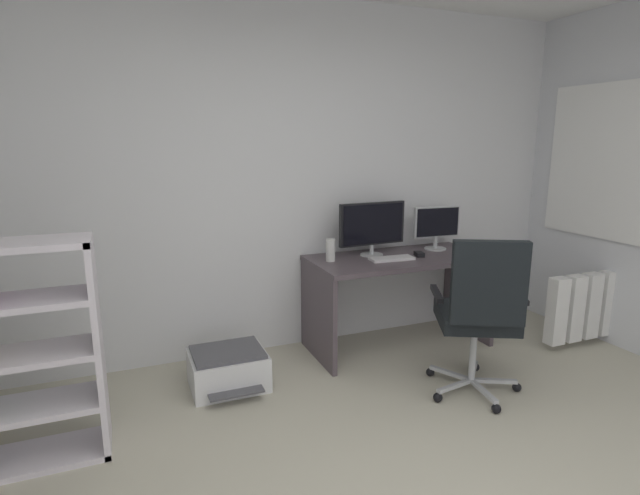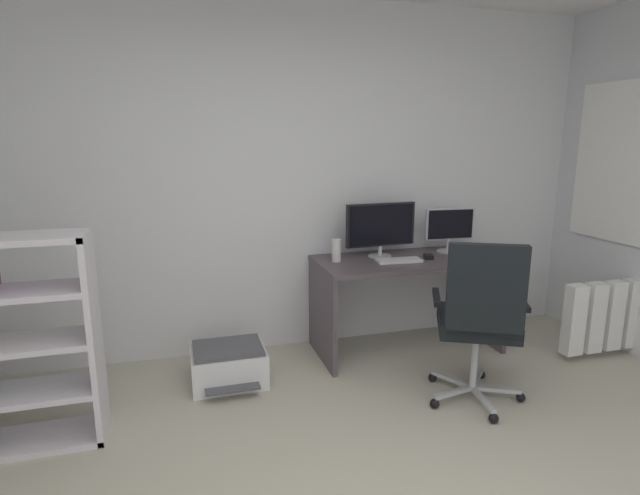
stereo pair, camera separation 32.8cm
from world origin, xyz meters
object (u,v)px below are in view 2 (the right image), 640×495
(desk, at_px, (407,283))
(keyboard, at_px, (399,260))
(computer_mouse, at_px, (428,257))
(desktop_speaker, at_px, (336,250))
(monitor_main, at_px, (381,226))
(printer, at_px, (229,365))
(office_chair, at_px, (480,315))
(radiator, at_px, (622,314))
(monitor_secondary, at_px, (449,227))

(desk, height_order, keyboard, keyboard)
(computer_mouse, height_order, desktop_speaker, desktop_speaker)
(monitor_main, bearing_deg, keyboard, -68.77)
(keyboard, height_order, printer, keyboard)
(monitor_main, height_order, printer, monitor_main)
(desk, xyz_separation_m, computer_mouse, (0.15, -0.05, 0.22))
(office_chair, distance_m, printer, 1.69)
(keyboard, distance_m, desktop_speaker, 0.48)
(radiator, bearing_deg, printer, 172.60)
(monitor_main, xyz_separation_m, radiator, (1.73, -0.68, -0.65))
(office_chair, relative_size, printer, 2.15)
(computer_mouse, bearing_deg, desktop_speaker, -174.03)
(monitor_secondary, xyz_separation_m, keyboard, (-0.53, -0.19, -0.20))
(radiator, bearing_deg, office_chair, -166.70)
(computer_mouse, xyz_separation_m, desktop_speaker, (-0.71, 0.12, 0.07))
(monitor_main, relative_size, radiator, 0.56)
(desk, height_order, desktop_speaker, desktop_speaker)
(computer_mouse, relative_size, radiator, 0.10)
(desk, relative_size, office_chair, 1.32)
(radiator, bearing_deg, desk, 159.78)
(keyboard, distance_m, radiator, 1.78)
(monitor_secondary, distance_m, printer, 2.03)
(monitor_main, height_order, office_chair, monitor_main)
(desk, distance_m, desktop_speaker, 0.63)
(keyboard, distance_m, computer_mouse, 0.26)
(computer_mouse, bearing_deg, office_chair, -82.41)
(monitor_main, height_order, desktop_speaker, monitor_main)
(desktop_speaker, bearing_deg, office_chair, -59.10)
(desk, bearing_deg, office_chair, -88.25)
(computer_mouse, height_order, printer, computer_mouse)
(monitor_secondary, height_order, office_chair, monitor_secondary)
(desktop_speaker, bearing_deg, printer, -163.79)
(monitor_secondary, bearing_deg, radiator, -31.11)
(desk, relative_size, monitor_secondary, 3.44)
(keyboard, bearing_deg, monitor_main, 115.35)
(keyboard, bearing_deg, radiator, -12.47)
(desk, xyz_separation_m, printer, (-1.42, -0.18, -0.41))
(monitor_secondary, height_order, computer_mouse, monitor_secondary)
(monitor_main, relative_size, desktop_speaker, 3.36)
(monitor_main, distance_m, keyboard, 0.31)
(radiator, bearing_deg, monitor_main, 158.51)
(keyboard, relative_size, office_chair, 0.32)
(keyboard, xyz_separation_m, office_chair, (0.14, -0.85, -0.15))
(monitor_main, xyz_separation_m, keyboard, (0.07, -0.19, -0.23))
(desk, relative_size, monitor_main, 2.48)
(printer, bearing_deg, desk, 7.34)
(desktop_speaker, bearing_deg, desk, -6.63)
(desktop_speaker, distance_m, office_chair, 1.17)
(monitor_secondary, relative_size, radiator, 0.40)
(keyboard, height_order, office_chair, office_chair)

